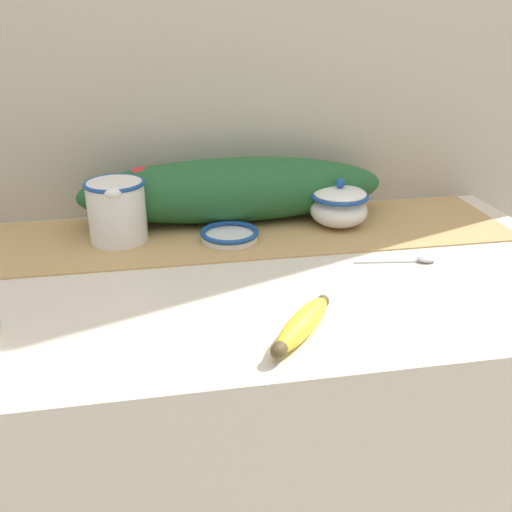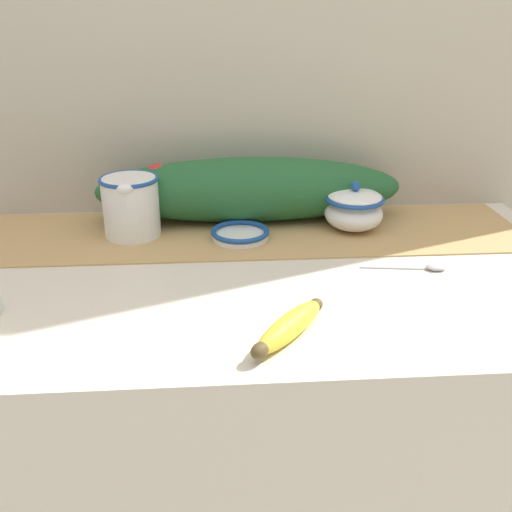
% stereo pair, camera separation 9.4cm
% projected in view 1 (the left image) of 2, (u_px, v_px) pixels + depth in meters
% --- Properties ---
extents(countertop, '(1.20, 0.66, 0.89)m').
position_uv_depth(countertop, '(255.00, 463.00, 1.18)').
color(countertop, beige).
rests_on(countertop, ground_plane).
extents(back_wall, '(2.00, 0.04, 2.40)m').
position_uv_depth(back_wall, '(225.00, 66.00, 1.19)').
color(back_wall, '#B7AD99').
rests_on(back_wall, ground_plane).
extents(table_runner, '(1.11, 0.28, 0.00)m').
position_uv_depth(table_runner, '(239.00, 233.00, 1.16)').
color(table_runner, tan).
rests_on(table_runner, countertop).
extents(cream_pitcher, '(0.12, 0.14, 0.12)m').
position_uv_depth(cream_pitcher, '(117.00, 209.00, 1.10)').
color(cream_pitcher, white).
rests_on(cream_pitcher, countertop).
extents(sugar_bowl, '(0.12, 0.12, 0.10)m').
position_uv_depth(sugar_bowl, '(339.00, 206.00, 1.18)').
color(sugar_bowl, white).
rests_on(sugar_bowl, countertop).
extents(small_dish, '(0.12, 0.12, 0.02)m').
position_uv_depth(small_dish, '(230.00, 235.00, 1.12)').
color(small_dish, white).
rests_on(small_dish, countertop).
extents(banana, '(0.13, 0.15, 0.04)m').
position_uv_depth(banana, '(302.00, 324.00, 0.80)').
color(banana, yellow).
rests_on(banana, countertop).
extents(spoon, '(0.15, 0.03, 0.01)m').
position_uv_depth(spoon, '(420.00, 260.00, 1.03)').
color(spoon, '#B7B7BC').
rests_on(spoon, countertop).
extents(poinsettia_garland, '(0.65, 0.15, 0.14)m').
position_uv_depth(poinsettia_garland, '(234.00, 189.00, 1.20)').
color(poinsettia_garland, '#235B2D').
rests_on(poinsettia_garland, countertop).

